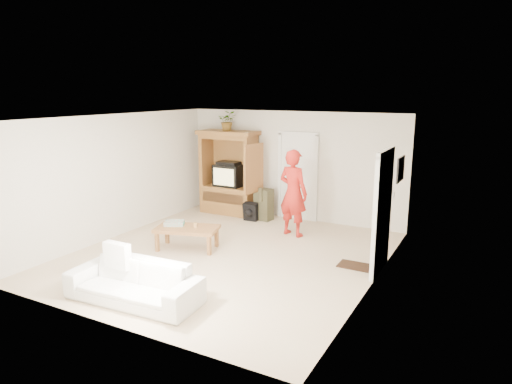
{
  "coord_description": "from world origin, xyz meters",
  "views": [
    {
      "loc": [
        4.35,
        -7.0,
        3.08
      ],
      "look_at": [
        0.28,
        0.6,
        1.15
      ],
      "focal_mm": 32.0,
      "sensor_mm": 36.0,
      "label": 1
    }
  ],
  "objects_px": {
    "armoire": "(230,178)",
    "man": "(293,193)",
    "sofa": "(134,282)",
    "coffee_table": "(187,230)"
  },
  "relations": [
    {
      "from": "sofa",
      "to": "coffee_table",
      "type": "height_order",
      "value": "sofa"
    },
    {
      "from": "coffee_table",
      "to": "man",
      "type": "bearing_deg",
      "value": 34.0
    },
    {
      "from": "armoire",
      "to": "coffee_table",
      "type": "xyz_separation_m",
      "value": [
        0.68,
        -2.73,
        -0.52
      ]
    },
    {
      "from": "man",
      "to": "coffee_table",
      "type": "relative_size",
      "value": 1.39
    },
    {
      "from": "armoire",
      "to": "man",
      "type": "bearing_deg",
      "value": -23.25
    },
    {
      "from": "armoire",
      "to": "sofa",
      "type": "bearing_deg",
      "value": -74.73
    },
    {
      "from": "sofa",
      "to": "armoire",
      "type": "bearing_deg",
      "value": 101.7
    },
    {
      "from": "coffee_table",
      "to": "armoire",
      "type": "bearing_deg",
      "value": 86.99
    },
    {
      "from": "man",
      "to": "coffee_table",
      "type": "xyz_separation_m",
      "value": [
        -1.47,
        -1.81,
        -0.55
      ]
    },
    {
      "from": "sofa",
      "to": "coffee_table",
      "type": "relative_size",
      "value": 1.51
    }
  ]
}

